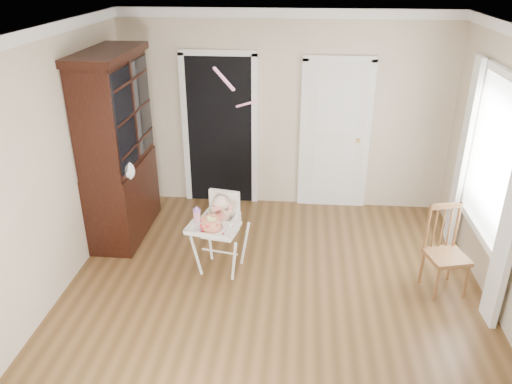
# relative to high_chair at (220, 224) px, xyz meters

# --- Properties ---
(floor) EXTENTS (5.00, 5.00, 0.00)m
(floor) POSITION_rel_high_chair_xyz_m (0.62, -0.66, -0.59)
(floor) COLOR #553A1D
(floor) RESTS_ON ground
(ceiling) EXTENTS (5.00, 5.00, 0.00)m
(ceiling) POSITION_rel_high_chair_xyz_m (0.62, -0.66, 2.11)
(ceiling) COLOR white
(ceiling) RESTS_ON wall_back
(wall_back) EXTENTS (4.50, 0.00, 4.50)m
(wall_back) POSITION_rel_high_chair_xyz_m (0.62, 1.84, 0.76)
(wall_back) COLOR beige
(wall_back) RESTS_ON floor
(wall_left) EXTENTS (0.00, 5.00, 5.00)m
(wall_left) POSITION_rel_high_chair_xyz_m (-1.63, -0.66, 0.76)
(wall_left) COLOR beige
(wall_left) RESTS_ON floor
(crown_molding) EXTENTS (4.50, 5.00, 0.12)m
(crown_molding) POSITION_rel_high_chair_xyz_m (0.62, -0.66, 2.05)
(crown_molding) COLOR white
(crown_molding) RESTS_ON ceiling
(doorway) EXTENTS (1.06, 0.05, 2.22)m
(doorway) POSITION_rel_high_chair_xyz_m (-0.28, 1.83, 0.52)
(doorway) COLOR black
(doorway) RESTS_ON wall_back
(closet_door) EXTENTS (0.96, 0.09, 2.13)m
(closet_door) POSITION_rel_high_chair_xyz_m (1.32, 1.82, 0.44)
(closet_door) COLOR white
(closet_door) RESTS_ON wall_back
(window_right) EXTENTS (0.13, 1.84, 2.30)m
(window_right) POSITION_rel_high_chair_xyz_m (2.80, 0.14, 0.70)
(window_right) COLOR white
(window_right) RESTS_ON wall_right
(high_chair) EXTENTS (0.65, 0.76, 0.95)m
(high_chair) POSITION_rel_high_chair_xyz_m (0.00, 0.00, 0.00)
(high_chair) COLOR white
(high_chair) RESTS_ON floor
(baby) EXTENTS (0.26, 0.23, 0.40)m
(baby) POSITION_rel_high_chair_xyz_m (0.01, 0.02, 0.13)
(baby) COLOR beige
(baby) RESTS_ON high_chair
(cake) EXTENTS (0.26, 0.26, 0.12)m
(cake) POSITION_rel_high_chair_xyz_m (-0.06, -0.23, 0.13)
(cake) COLOR silver
(cake) RESTS_ON high_chair
(sippy_cup) EXTENTS (0.08, 0.08, 0.19)m
(sippy_cup) POSITION_rel_high_chair_xyz_m (-0.24, -0.09, 0.16)
(sippy_cup) COLOR pink
(sippy_cup) RESTS_ON high_chair
(china_cabinet) EXTENTS (0.61, 1.38, 2.33)m
(china_cabinet) POSITION_rel_high_chair_xyz_m (-1.37, 0.76, 0.58)
(china_cabinet) COLOR black
(china_cabinet) RESTS_ON floor
(dining_chair) EXTENTS (0.48, 0.48, 0.96)m
(dining_chair) POSITION_rel_high_chair_xyz_m (2.42, -0.14, -0.14)
(dining_chair) COLOR brown
(dining_chair) RESTS_ON floor
(streamer) EXTENTS (0.29, 0.43, 0.15)m
(streamer) POSITION_rel_high_chair_xyz_m (0.06, 0.16, 1.58)
(streamer) COLOR #F78FC7
(streamer) RESTS_ON ceiling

